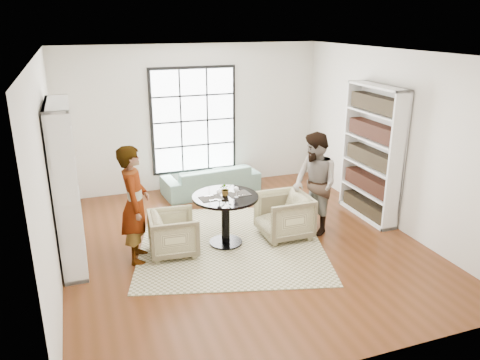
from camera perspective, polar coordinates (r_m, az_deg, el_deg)
name	(u,v)px	position (r m, az deg, el deg)	size (l,w,h in m)	color
ground	(242,244)	(7.66, 0.27, -7.77)	(6.00, 6.00, 0.00)	#552A14
room_shell	(231,161)	(7.67, -1.10, 2.38)	(6.00, 6.01, 6.00)	silver
rug	(231,243)	(7.68, -1.10, -7.67)	(2.89, 2.89, 0.01)	#BDB28E
pedestal_table	(226,209)	(7.42, -1.78, -3.60)	(1.04, 1.04, 0.83)	black
sofa	(211,179)	(9.76, -3.57, 0.06)	(1.98, 0.77, 0.58)	gray
armchair_left	(174,233)	(7.30, -8.09, -6.47)	(0.71, 0.74, 0.67)	tan
armchair_right	(284,216)	(7.80, 5.37, -4.35)	(0.79, 0.81, 0.74)	tan
person_left	(135,204)	(7.01, -12.71, -2.92)	(0.65, 0.43, 1.78)	gray
person_right	(315,184)	(7.86, 9.12, -0.49)	(0.84, 0.65, 1.72)	gray
placemat_left	(211,198)	(7.24, -3.54, -2.23)	(0.34, 0.26, 0.01)	#2A2824
placemat_right	(239,194)	(7.41, -0.16, -1.69)	(0.34, 0.26, 0.01)	#2A2824
cutlery_left	(211,198)	(7.24, -3.54, -2.18)	(0.14, 0.22, 0.01)	silver
cutlery_right	(239,193)	(7.40, -0.16, -1.64)	(0.14, 0.22, 0.01)	silver
wine_glass_left	(219,192)	(7.11, -2.55, -1.52)	(0.08, 0.08, 0.18)	silver
wine_glass_right	(236,190)	(7.23, -0.46, -1.18)	(0.08, 0.08, 0.18)	silver
flower_centerpiece	(225,189)	(7.32, -1.78, -1.09)	(0.19, 0.17, 0.21)	gray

